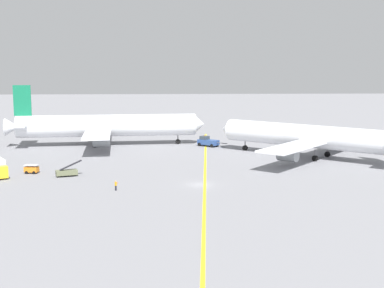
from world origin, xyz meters
name	(u,v)px	position (x,y,z in m)	size (l,w,h in m)	color
ground_plane	(201,185)	(0.00, 0.00, 0.00)	(600.00, 600.00, 0.00)	gray
taxiway_stripe	(205,173)	(1.48, 10.00, 0.00)	(0.50, 120.00, 0.01)	yellow
airliner_at_gate_left	(106,126)	(-21.91, 47.72, 5.21)	(52.20, 41.76, 16.00)	white
airliner_being_pushed	(311,137)	(26.95, 26.28, 4.85)	(40.39, 38.36, 15.71)	white
pushback_tug	(208,142)	(4.79, 45.00, 1.23)	(7.49, 6.61, 2.92)	#2D4C8C
gse_baggage_cart_near_cluster	(32,169)	(-32.56, 11.61, 0.86)	(2.93, 1.96, 1.71)	orange
gse_belt_loader_portside	(67,172)	(-25.09, 8.43, 0.83)	(5.06, 2.98, 3.02)	#666B4C
ground_crew_wing_walker_right	(116,185)	(-14.69, -3.68, 0.89)	(0.50, 0.36, 1.70)	black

